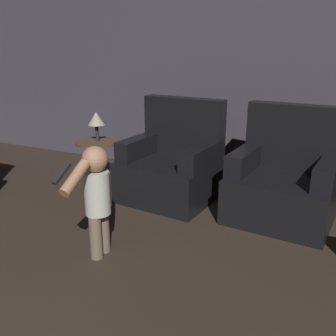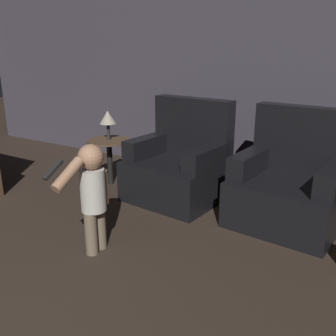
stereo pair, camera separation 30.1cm
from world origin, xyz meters
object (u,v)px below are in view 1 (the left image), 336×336
Objects in this scene: armchair_left at (172,166)px; person_toddler at (96,193)px; armchair_right at (284,182)px; lamp at (96,119)px.

armchair_left is 1.19× the size of person_toddler.
armchair_left and armchair_right have the same top height.
armchair_right is (1.11, 0.00, 0.00)m from armchair_left.
armchair_right is 1.69m from person_toddler.
person_toddler is 1.50m from lamp.
armchair_left is at bearing 4.32° from lamp.
armchair_left is 1.28m from person_toddler.
person_toddler is (0.00, -1.27, 0.16)m from armchair_left.
armchair_right is at bearing -43.39° from person_toddler.
lamp is (-0.85, 1.21, 0.26)m from person_toddler.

